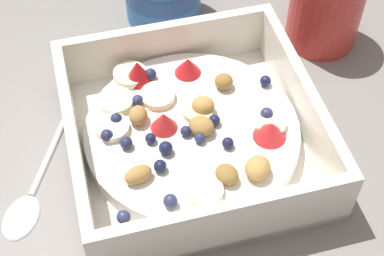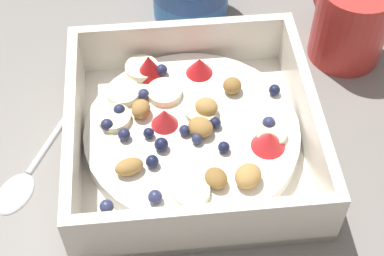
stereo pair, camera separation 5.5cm
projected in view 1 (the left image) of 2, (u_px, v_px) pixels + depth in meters
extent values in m
plane|color=gray|center=(186.00, 153.00, 0.57)|extent=(2.40, 2.40, 0.00)
cube|color=white|center=(192.00, 144.00, 0.57)|extent=(0.23, 0.23, 0.01)
cube|color=white|center=(226.00, 226.00, 0.48)|extent=(0.23, 0.01, 0.07)
cube|color=white|center=(166.00, 48.00, 0.61)|extent=(0.23, 0.01, 0.07)
cube|color=white|center=(76.00, 150.00, 0.53)|extent=(0.01, 0.21, 0.07)
cube|color=white|center=(301.00, 104.00, 0.57)|extent=(0.01, 0.21, 0.07)
cylinder|color=white|center=(192.00, 135.00, 0.56)|extent=(0.21, 0.21, 0.02)
cylinder|color=beige|center=(198.00, 111.00, 0.56)|extent=(0.04, 0.04, 0.01)
cylinder|color=beige|center=(271.00, 124.00, 0.55)|extent=(0.04, 0.04, 0.01)
cylinder|color=#F7EFC6|center=(116.00, 101.00, 0.57)|extent=(0.04, 0.04, 0.01)
cylinder|color=#F7EFC6|center=(130.00, 75.00, 0.59)|extent=(0.05, 0.05, 0.01)
cylinder|color=#F7EFC6|center=(202.00, 192.00, 0.50)|extent=(0.04, 0.04, 0.01)
cylinder|color=#F4EAB7|center=(112.00, 128.00, 0.55)|extent=(0.03, 0.03, 0.01)
cylinder|color=#F4EAB7|center=(158.00, 96.00, 0.57)|extent=(0.05, 0.05, 0.01)
cone|color=red|center=(188.00, 66.00, 0.59)|extent=(0.03, 0.03, 0.02)
cone|color=red|center=(164.00, 121.00, 0.54)|extent=(0.04, 0.04, 0.02)
cone|color=red|center=(138.00, 71.00, 0.58)|extent=(0.03, 0.03, 0.03)
cone|color=red|center=(271.00, 130.00, 0.54)|extent=(0.04, 0.04, 0.02)
sphere|color=#191E3D|center=(228.00, 143.00, 0.53)|extent=(0.01, 0.01, 0.01)
sphere|color=#191E3D|center=(160.00, 166.00, 0.52)|extent=(0.01, 0.01, 0.01)
sphere|color=navy|center=(138.00, 100.00, 0.57)|extent=(0.01, 0.01, 0.01)
sphere|color=#191E3D|center=(166.00, 148.00, 0.53)|extent=(0.01, 0.01, 0.01)
sphere|color=#23284C|center=(116.00, 119.00, 0.55)|extent=(0.01, 0.01, 0.01)
sphere|color=#23284C|center=(151.00, 74.00, 0.59)|extent=(0.01, 0.01, 0.01)
sphere|color=#23284C|center=(107.00, 135.00, 0.54)|extent=(0.01, 0.01, 0.01)
sphere|color=#23284C|center=(125.00, 139.00, 0.53)|extent=(0.01, 0.01, 0.01)
sphere|color=navy|center=(124.00, 217.00, 0.48)|extent=(0.01, 0.01, 0.01)
sphere|color=navy|center=(265.00, 111.00, 0.56)|extent=(0.01, 0.01, 0.01)
sphere|color=navy|center=(200.00, 138.00, 0.54)|extent=(0.01, 0.01, 0.01)
sphere|color=#191E3D|center=(214.00, 120.00, 0.55)|extent=(0.01, 0.01, 0.01)
sphere|color=#191E3D|center=(151.00, 141.00, 0.53)|extent=(0.01, 0.01, 0.01)
sphere|color=#23284C|center=(187.00, 133.00, 0.54)|extent=(0.01, 0.01, 0.01)
sphere|color=#191E3D|center=(265.00, 81.00, 0.58)|extent=(0.01, 0.01, 0.01)
sphere|color=navy|center=(170.00, 201.00, 0.49)|extent=(0.01, 0.01, 0.01)
ellipsoid|color=olive|center=(224.00, 81.00, 0.58)|extent=(0.02, 0.02, 0.02)
ellipsoid|color=#AD7F42|center=(138.00, 115.00, 0.55)|extent=(0.02, 0.03, 0.02)
ellipsoid|color=tan|center=(203.00, 106.00, 0.56)|extent=(0.03, 0.03, 0.02)
ellipsoid|color=olive|center=(227.00, 174.00, 0.51)|extent=(0.03, 0.03, 0.02)
ellipsoid|color=tan|center=(258.00, 168.00, 0.51)|extent=(0.03, 0.03, 0.02)
ellipsoid|color=#AD7F42|center=(138.00, 174.00, 0.51)|extent=(0.03, 0.02, 0.01)
ellipsoid|color=#AD7F42|center=(200.00, 123.00, 0.54)|extent=(0.03, 0.03, 0.02)
ellipsoid|color=silver|center=(20.00, 215.00, 0.52)|extent=(0.05, 0.06, 0.01)
cylinder|color=silver|center=(54.00, 141.00, 0.57)|extent=(0.06, 0.11, 0.01)
cylinder|color=red|center=(326.00, 7.00, 0.64)|extent=(0.08, 0.08, 0.09)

